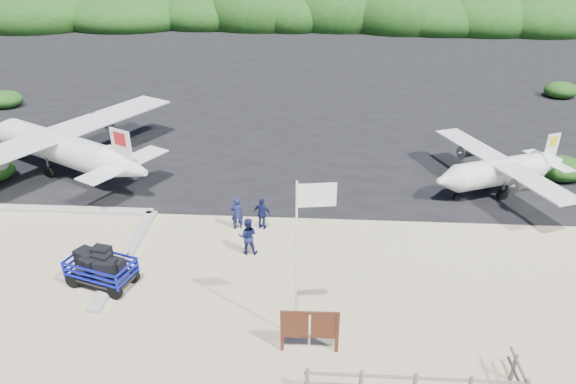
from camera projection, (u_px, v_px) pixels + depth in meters
name	position (u px, v px, depth m)	size (l,w,h in m)	color
ground	(231.00, 283.00, 19.30)	(160.00, 160.00, 0.00)	beige
asphalt_apron	(284.00, 77.00, 45.88)	(90.00, 50.00, 0.04)	#B2B2B2
lagoon	(20.00, 252.00, 21.11)	(9.00, 7.00, 0.40)	#B2B2B2
vegetation_band	(297.00, 28.00, 68.04)	(124.00, 8.00, 4.40)	#B2B2B2
baggage_cart	(104.00, 284.00, 19.24)	(2.63, 1.51, 1.32)	#0B13AF
flagpole	(296.00, 336.00, 16.79)	(1.14, 0.47, 5.68)	white
signboard	(309.00, 350.00, 16.23)	(1.94, 0.18, 1.60)	#532717
crew_a	(237.00, 213.00, 22.46)	(0.55, 0.36, 1.52)	#151B50
crew_b	(248.00, 236.00, 20.73)	(0.78, 0.61, 1.60)	#151B50
crew_c	(262.00, 214.00, 22.47)	(0.88, 0.36, 1.49)	#151B50
aircraft_large	(437.00, 93.00, 41.32)	(14.82, 14.82, 4.45)	#B2B2B2
aircraft_small	(141.00, 61.00, 51.18)	(7.57, 7.57, 2.73)	#B2B2B2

